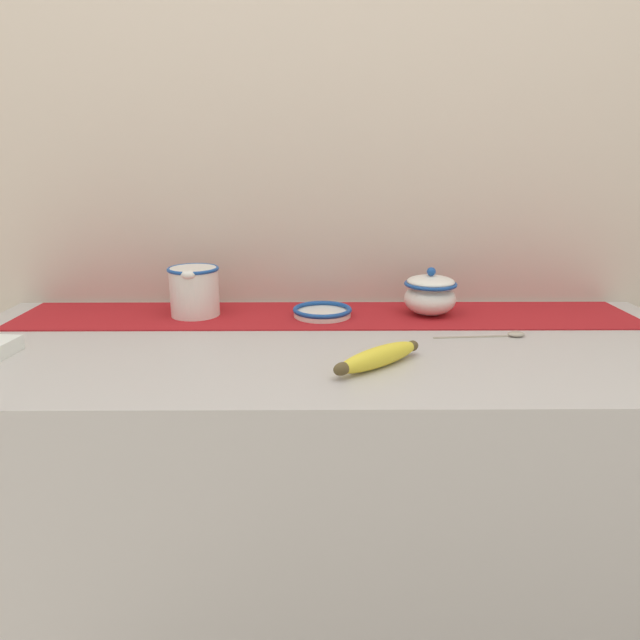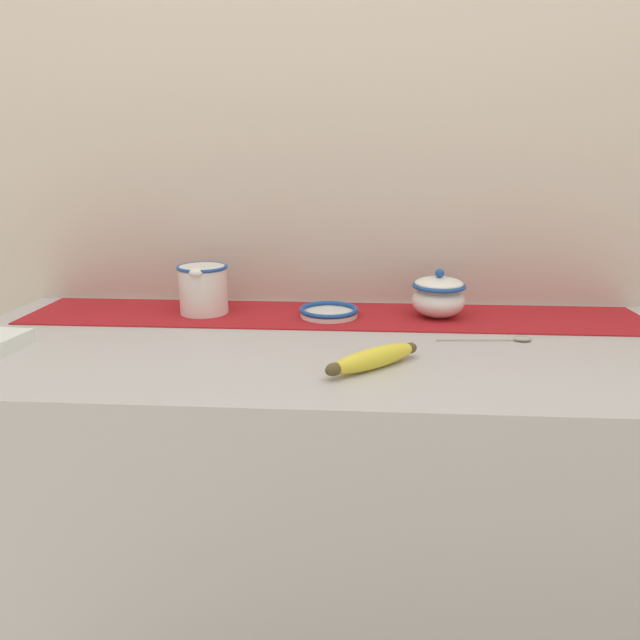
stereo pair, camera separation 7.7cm
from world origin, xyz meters
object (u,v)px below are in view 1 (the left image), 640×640
object	(u,v)px
sugar_bowl	(430,294)
small_dish	(322,312)
banana	(378,357)
spoon	(508,335)
cream_pitcher	(194,289)

from	to	relation	value
sugar_bowl	small_dish	size ratio (longest dim) A/B	0.89
small_dish	banana	xyz separation A→B (m)	(0.09, -0.32, 0.00)
small_dish	banana	world-z (taller)	banana
sugar_bowl	spoon	xyz separation A→B (m)	(0.13, -0.16, -0.05)
cream_pitcher	spoon	distance (m)	0.68
cream_pitcher	banana	xyz separation A→B (m)	(0.38, -0.33, -0.04)
cream_pitcher	spoon	bearing A→B (deg)	-13.66
spoon	small_dish	bearing A→B (deg)	154.23
small_dish	cream_pitcher	bearing A→B (deg)	177.57
cream_pitcher	small_dish	bearing A→B (deg)	-2.43
small_dish	spoon	bearing A→B (deg)	-21.71
sugar_bowl	spoon	size ratio (longest dim) A/B	0.63
small_dish	sugar_bowl	bearing A→B (deg)	2.59
cream_pitcher	banana	bearing A→B (deg)	-41.01
small_dish	banana	size ratio (longest dim) A/B	0.79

